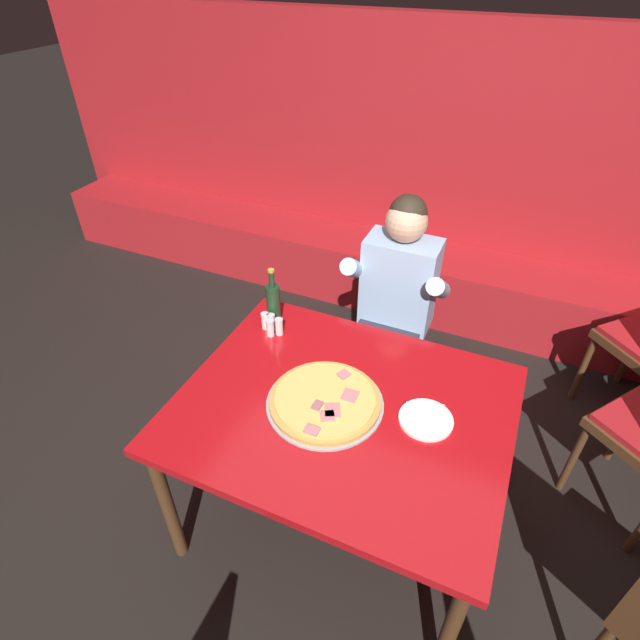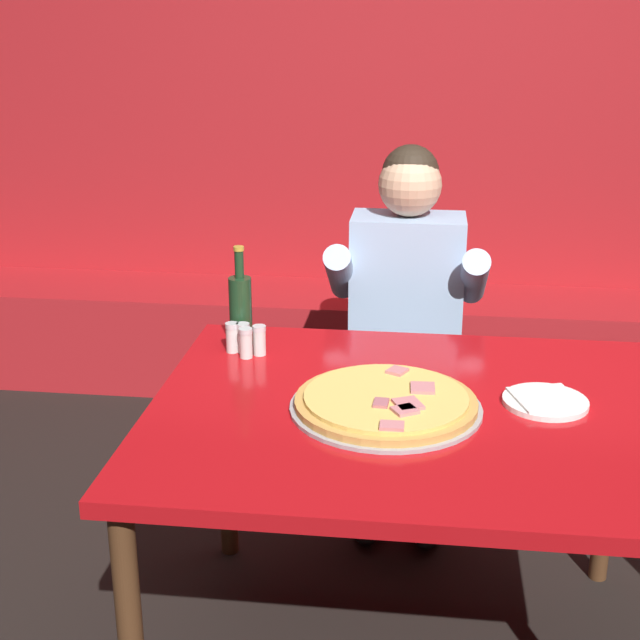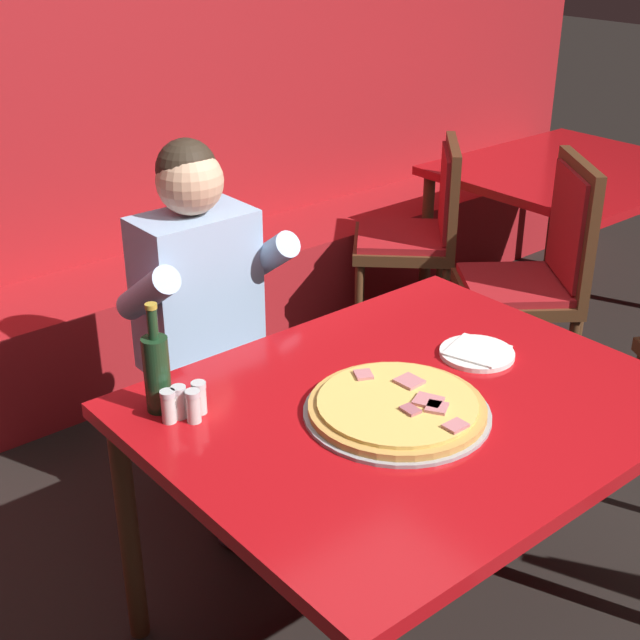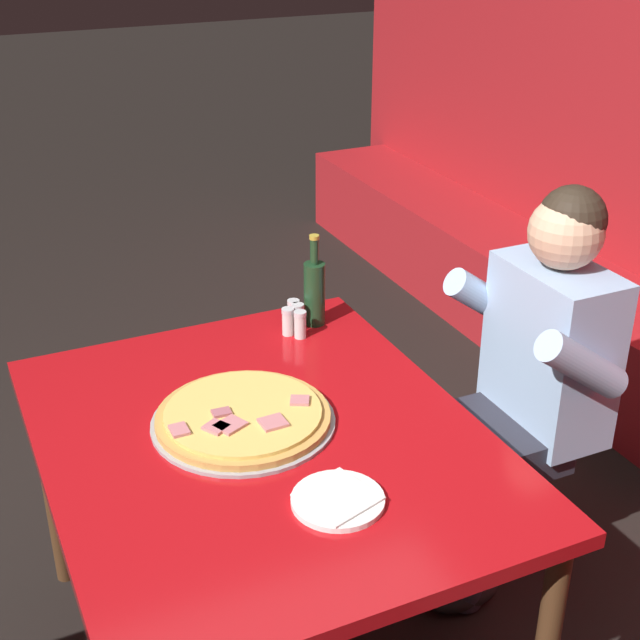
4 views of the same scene
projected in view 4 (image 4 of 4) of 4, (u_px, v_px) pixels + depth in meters
main_dining_table at (263, 460)px, 2.25m from camera, size 1.30×1.06×0.77m
pizza at (243, 417)px, 2.25m from camera, size 0.47×0.47×0.05m
plate_white_paper at (338, 500)px, 1.97m from camera, size 0.21×0.21×0.02m
beer_bottle at (314, 291)px, 2.72m from camera, size 0.07×0.07×0.29m
shaker_black_pepper at (294, 314)px, 2.74m from camera, size 0.04×0.04×0.09m
shaker_red_pepper_flakes at (300, 326)px, 2.67m from camera, size 0.04×0.04×0.09m
shaker_parmesan at (298, 318)px, 2.71m from camera, size 0.04×0.04×0.09m
shaker_oregano at (288, 323)px, 2.68m from camera, size 0.04×0.04×0.09m
diner_seated_blue_shirt at (524, 378)px, 2.60m from camera, size 0.53×0.53×1.27m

